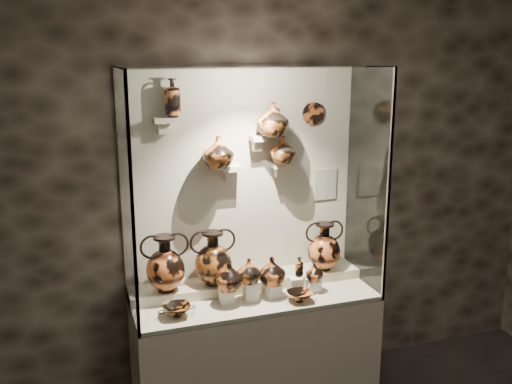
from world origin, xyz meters
The scene contains 36 objects.
wall_back centered at (0.00, 2.50, 1.60)m, with size 5.00×0.02×3.20m, color black.
plinth centered at (0.00, 2.18, 0.40)m, with size 1.70×0.60×0.80m, color #BFB39A.
front_tier centered at (0.00, 2.18, 0.82)m, with size 1.68×0.58×0.03m, color #BEB193.
rear_tier centered at (0.00, 2.35, 0.85)m, with size 1.70×0.25×0.10m, color #BEB193.
back_panel centered at (0.00, 2.50, 1.60)m, with size 1.70×0.03×1.60m, color #BFB39A.
glass_front centered at (0.00, 1.88, 1.60)m, with size 1.70×0.01×1.60m, color white.
glass_left centered at (-0.85, 2.18, 1.60)m, with size 0.01×0.60×1.60m, color white.
glass_right centered at (0.85, 2.18, 1.60)m, with size 0.01×0.60×1.60m, color white.
glass_top centered at (0.00, 2.18, 2.40)m, with size 1.70×0.60×0.01m, color white.
frame_post_left centered at (-0.84, 1.89, 1.60)m, with size 0.02×0.02×1.60m, color gray.
frame_post_right centered at (0.84, 1.89, 1.60)m, with size 0.02×0.02×1.60m, color gray.
pedestal_a centered at (-0.22, 2.13, 0.88)m, with size 0.09×0.09×0.10m, color silver.
pedestal_b centered at (-0.05, 2.13, 0.90)m, with size 0.09×0.09×0.13m, color silver.
pedestal_c centered at (0.12, 2.13, 0.88)m, with size 0.09×0.09×0.09m, color silver.
pedestal_d centered at (0.28, 2.13, 0.89)m, with size 0.09×0.09×0.12m, color silver.
pedestal_e centered at (0.42, 2.13, 0.87)m, with size 0.09×0.09×0.08m, color silver.
bracket_ul centered at (-0.55, 2.42, 2.05)m, with size 0.14×0.12×0.04m, color #BFB39A.
bracket_ca centered at (-0.10, 2.42, 1.70)m, with size 0.14×0.12×0.04m, color #BFB39A.
bracket_cb centered at (0.10, 2.42, 1.90)m, with size 0.10×0.12×0.04m, color #BFB39A.
bracket_cc centered at (0.28, 2.42, 1.70)m, with size 0.14×0.12×0.04m, color #BFB39A.
amphora_left centered at (-0.60, 2.31, 1.10)m, with size 0.32×0.32×0.40m, color #D36128, non-canonical shape.
amphora_mid centered at (-0.26, 2.31, 1.09)m, with size 0.31×0.31×0.39m, color #9D4D1B, non-canonical shape.
amphora_right centered at (0.59, 2.32, 1.08)m, with size 0.29×0.29×0.36m, color #D36128, non-canonical shape.
jug_a centered at (-0.20, 2.11, 1.03)m, with size 0.19×0.19×0.20m, color #D36128.
jug_b centered at (-0.07, 2.11, 1.05)m, with size 0.17×0.17×0.18m, color #9D4D1B.
jug_c centered at (0.10, 2.13, 1.02)m, with size 0.19×0.19×0.20m, color #D36128.
jug_e centered at (0.42, 2.11, 0.97)m, with size 0.12×0.12×0.13m, color #D36128.
lekythos_small centered at (0.31, 2.15, 1.03)m, with size 0.07×0.07×0.16m, color #9D4D1B, non-canonical shape.
kylix_left centered at (-0.58, 2.05, 0.88)m, with size 0.23×0.20×0.09m, color #9D4D1B, non-canonical shape.
kylix_right centered at (0.26, 2.00, 0.87)m, with size 0.22×0.18×0.09m, color #D36128, non-canonical shape.
lekythos_tall centered at (-0.49, 2.41, 2.21)m, with size 0.11×0.11×0.29m, color #D36128, non-canonical shape.
ovoid_vase_a centered at (-0.20, 2.36, 1.83)m, with size 0.21×0.21×0.22m, color #9D4D1B.
ovoid_vase_b centered at (0.19, 2.36, 2.03)m, with size 0.22×0.22×0.23m, color #9D4D1B.
ovoid_vase_c centered at (0.27, 2.38, 1.81)m, with size 0.19×0.19×0.19m, color #9D4D1B.
wall_plate centered at (0.54, 2.47, 2.05)m, with size 0.16×0.16×0.02m, color #9C431E.
info_placard centered at (0.66, 2.47, 1.51)m, with size 0.18×0.01×0.23m, color beige.
Camera 1 is at (-1.19, -1.31, 2.49)m, focal length 40.00 mm.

